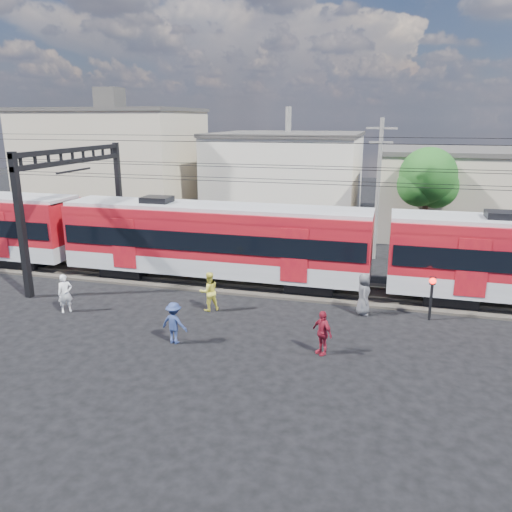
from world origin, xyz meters
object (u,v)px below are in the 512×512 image
object	(u,v)px
commuter_train	(219,239)
pedestrian_a	(65,293)
pedestrian_c	(174,323)
crossing_signal	(432,290)

from	to	relation	value
commuter_train	pedestrian_a	world-z (taller)	commuter_train
pedestrian_a	pedestrian_c	bearing A→B (deg)	-61.03
commuter_train	crossing_signal	size ratio (longest dim) A/B	25.55
pedestrian_c	crossing_signal	distance (m)	10.94
pedestrian_a	pedestrian_c	size ratio (longest dim) A/B	1.05
pedestrian_c	crossing_signal	world-z (taller)	crossing_signal
pedestrian_c	commuter_train	bearing A→B (deg)	-76.20
commuter_train	pedestrian_a	bearing A→B (deg)	-133.02
commuter_train	crossing_signal	xyz separation A→B (m)	(10.46, -2.46, -1.04)
commuter_train	crossing_signal	distance (m)	10.79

